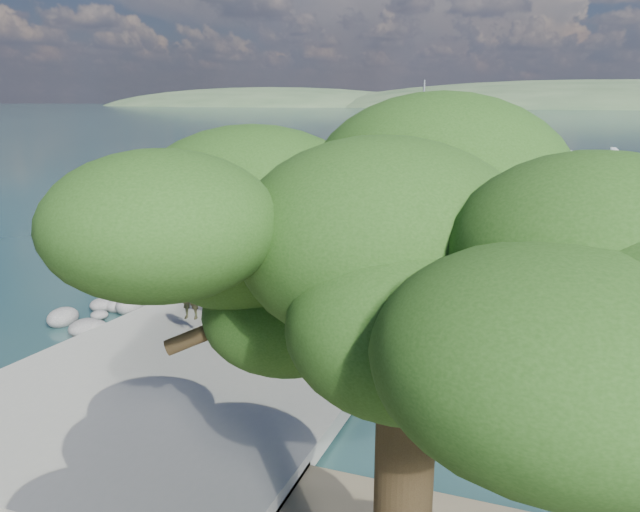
{
  "coord_description": "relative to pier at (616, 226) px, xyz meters",
  "views": [
    {
      "loc": [
        9.41,
        -17.36,
        8.27
      ],
      "look_at": [
        0.81,
        6.0,
        1.93
      ],
      "focal_mm": 35.0,
      "sensor_mm": 36.0,
      "label": 1
    }
  ],
  "objects": [
    {
      "name": "ground",
      "position": [
        -13.0,
        -18.77,
        -1.6
      ],
      "size": [
        1400.0,
        1400.0,
        0.0
      ],
      "primitive_type": "plane",
      "color": "#19393E",
      "rests_on": "ground"
    },
    {
      "name": "pier",
      "position": [
        0.0,
        0.0,
        0.0
      ],
      "size": [
        6.4,
        44.0,
        6.1
      ],
      "color": "beige",
      "rests_on": "ground"
    },
    {
      "name": "soldier",
      "position": [
        -14.75,
        -18.63,
        -0.15
      ],
      "size": [
        0.77,
        0.59,
        1.9
      ],
      "primitive_type": "imported",
      "rotation": [
        0.0,
        0.0,
        0.22
      ],
      "color": "#1E301A",
      "rests_on": "boat_ramp"
    },
    {
      "name": "shoreline_rocks",
      "position": [
        -19.2,
        -18.27,
        -1.6
      ],
      "size": [
        3.2,
        5.6,
        0.9
      ],
      "primitive_type": null,
      "color": "#4D4C4A",
      "rests_on": "ground"
    },
    {
      "name": "landing_craft",
      "position": [
        -12.12,
        2.53,
        -0.75
      ],
      "size": [
        9.47,
        35.06,
        10.36
      ],
      "rotation": [
        0.0,
        0.0,
        -0.02
      ],
      "color": "#4D555B",
      "rests_on": "ground"
    },
    {
      "name": "boat_ramp",
      "position": [
        -13.0,
        -19.77,
        -1.35
      ],
      "size": [
        10.0,
        18.0,
        0.5
      ],
      "primitive_type": "cube",
      "color": "gray",
      "rests_on": "ground"
    },
    {
      "name": "distant_headlands",
      "position": [
        37.0,
        541.23,
        -1.6
      ],
      "size": [
        1000.0,
        240.0,
        48.0
      ],
      "primitive_type": null,
      "color": "#2F482D",
      "rests_on": "ground"
    },
    {
      "name": "military_truck",
      "position": [
        -11.91,
        -14.78,
        0.93
      ],
      "size": [
        3.74,
        9.07,
        4.08
      ],
      "rotation": [
        0.0,
        0.0,
        0.12
      ],
      "color": "black",
      "rests_on": "boat_ramp"
    },
    {
      "name": "overhang_tree",
      "position": [
        -5.38,
        -29.58,
        4.48
      ],
      "size": [
        8.36,
        7.7,
        7.59
      ],
      "color": "#312313",
      "rests_on": "ground"
    }
  ]
}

